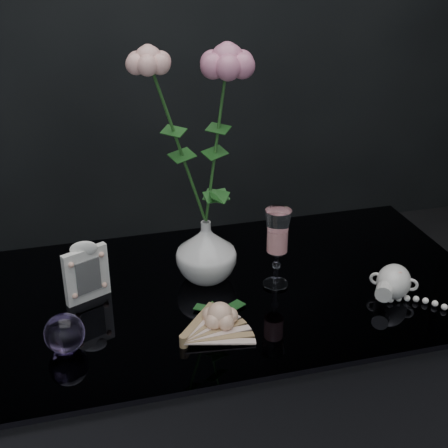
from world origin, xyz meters
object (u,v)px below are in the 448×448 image
object	(u,v)px
picture_frame	(86,271)
pearl_jar	(394,280)
vase	(206,251)
wine_glass	(277,249)
loose_rose	(220,315)
paperweight	(64,333)

from	to	relation	value
picture_frame	pearl_jar	world-z (taller)	picture_frame
vase	wine_glass	size ratio (longest dim) A/B	0.77
vase	pearl_jar	distance (m)	0.39
pearl_jar	wine_glass	bearing A→B (deg)	-169.24
vase	loose_rose	xyz separation A→B (m)	(-0.02, -0.18, -0.04)
vase	picture_frame	distance (m)	0.25
vase	picture_frame	size ratio (longest dim) A/B	1.02
paperweight	pearl_jar	bearing A→B (deg)	1.12
wine_glass	paperweight	bearing A→B (deg)	-165.53
paperweight	loose_rose	world-z (taller)	paperweight
loose_rose	pearl_jar	distance (m)	0.37
loose_rose	picture_frame	bearing A→B (deg)	144.46
paperweight	pearl_jar	xyz separation A→B (m)	(0.65, 0.01, -0.00)
picture_frame	wine_glass	bearing A→B (deg)	-31.39
wine_glass	paperweight	size ratio (longest dim) A/B	2.40
picture_frame	paperweight	bearing A→B (deg)	-131.56
picture_frame	pearl_jar	bearing A→B (deg)	-37.97
paperweight	loose_rose	size ratio (longest dim) A/B	0.48
vase	paperweight	distance (m)	0.35
wine_glass	picture_frame	world-z (taller)	wine_glass
vase	wine_glass	xyz separation A→B (m)	(0.13, -0.07, 0.02)
loose_rose	pearl_jar	world-z (taller)	pearl_jar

